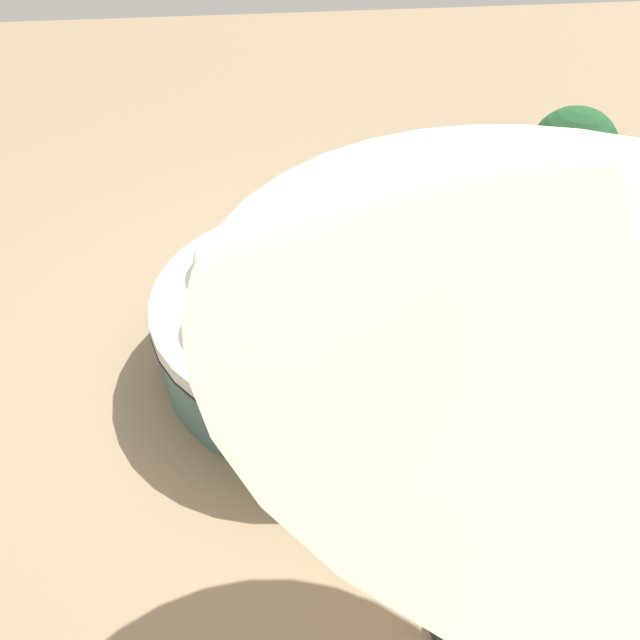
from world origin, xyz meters
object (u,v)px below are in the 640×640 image
object	(u,v)px
round_bed	(320,326)
throw_pillow_2	(285,352)
throw_pillow_1	(216,312)
planter	(570,161)
throw_pillow_3	(382,345)
throw_pillow_0	(219,261)
patio_umbrella	(595,239)

from	to	relation	value
round_bed	throw_pillow_2	size ratio (longest dim) A/B	3.90
throw_pillow_1	planter	bearing A→B (deg)	-59.25
throw_pillow_3	planter	bearing A→B (deg)	-42.88
planter	round_bed	bearing A→B (deg)	123.14
round_bed	throw_pillow_1	distance (m)	0.80
round_bed	throw_pillow_0	world-z (taller)	throw_pillow_0
throw_pillow_0	patio_umbrella	size ratio (longest dim) A/B	0.22
throw_pillow_0	throw_pillow_2	world-z (taller)	throw_pillow_0
throw_pillow_1	planter	distance (m)	3.35
throw_pillow_1	patio_umbrella	distance (m)	2.59
throw_pillow_0	planter	size ratio (longest dim) A/B	0.51
planter	throw_pillow_1	bearing A→B (deg)	120.75
patio_umbrella	planter	world-z (taller)	patio_umbrella
throw_pillow_1	planter	xyz separation A→B (m)	(1.71, -2.88, -0.05)
round_bed	throw_pillow_1	xyz separation A→B (m)	(-0.26, 0.65, 0.38)
throw_pillow_0	throw_pillow_2	distance (m)	0.99
round_bed	throw_pillow_3	size ratio (longest dim) A/B	4.84
planter	throw_pillow_0	bearing A→B (deg)	112.29
throw_pillow_2	round_bed	bearing A→B (deg)	-22.62
throw_pillow_2	throw_pillow_0	bearing A→B (deg)	21.85
throw_pillow_3	patio_umbrella	bearing A→B (deg)	-169.01
planter	throw_pillow_2	bearing A→B (deg)	129.94
round_bed	throw_pillow_2	world-z (taller)	throw_pillow_2
patio_umbrella	planter	xyz separation A→B (m)	(3.42, -1.70, -1.59)
throw_pillow_1	throw_pillow_2	xyz separation A→B (m)	(-0.37, -0.39, -0.02)
throw_pillow_1	throw_pillow_3	bearing A→B (deg)	-112.87
patio_umbrella	throw_pillow_2	bearing A→B (deg)	30.89
patio_umbrella	planter	size ratio (longest dim) A/B	2.27
round_bed	patio_umbrella	bearing A→B (deg)	-164.80
patio_umbrella	throw_pillow_0	bearing A→B (deg)	27.37
throw_pillow_0	patio_umbrella	xyz separation A→B (m)	(-2.25, -1.16, 1.55)
throw_pillow_0	planter	bearing A→B (deg)	-67.71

